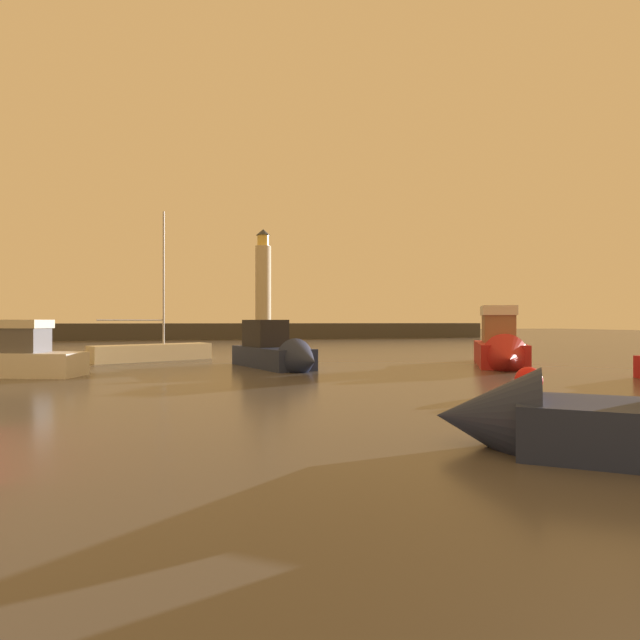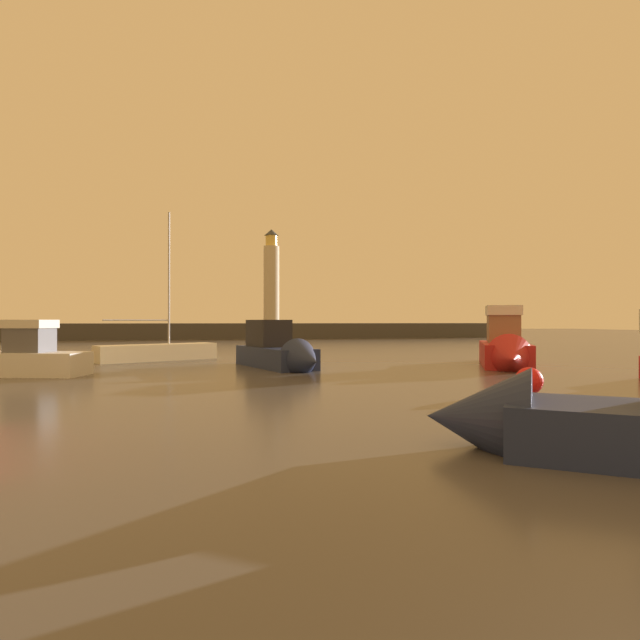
{
  "view_description": "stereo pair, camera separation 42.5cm",
  "coord_description": "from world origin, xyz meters",
  "px_view_note": "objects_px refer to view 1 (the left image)",
  "views": [
    {
      "loc": [
        -4.03,
        -1.09,
        2.41
      ],
      "look_at": [
        0.23,
        17.75,
        2.46
      ],
      "focal_mm": 28.56,
      "sensor_mm": 36.0,
      "label": 1
    },
    {
      "loc": [
        -3.62,
        -1.18,
        2.41
      ],
      "look_at": [
        0.23,
        17.75,
        2.46
      ],
      "focal_mm": 28.56,
      "sensor_mm": 36.0,
      "label": 2
    }
  ],
  "objects_px": {
    "lighthouse": "(263,279)",
    "motorboat_0": "(501,348)",
    "motorboat_5": "(629,414)",
    "sailboat_moored": "(152,352)",
    "motorboat_6": "(279,353)",
    "mooring_buoy": "(529,380)"
  },
  "relations": [
    {
      "from": "motorboat_6",
      "to": "sailboat_moored",
      "type": "bearing_deg",
      "value": 135.64
    },
    {
      "from": "motorboat_6",
      "to": "sailboat_moored",
      "type": "relative_size",
      "value": 0.84
    },
    {
      "from": "lighthouse",
      "to": "motorboat_0",
      "type": "bearing_deg",
      "value": -81.03
    },
    {
      "from": "motorboat_5",
      "to": "mooring_buoy",
      "type": "relative_size",
      "value": 7.87
    },
    {
      "from": "mooring_buoy",
      "to": "sailboat_moored",
      "type": "bearing_deg",
      "value": 127.92
    },
    {
      "from": "motorboat_0",
      "to": "sailboat_moored",
      "type": "xyz_separation_m",
      "value": [
        -18.52,
        8.17,
        -0.44
      ]
    },
    {
      "from": "lighthouse",
      "to": "motorboat_6",
      "type": "distance_m",
      "value": 46.4
    },
    {
      "from": "motorboat_5",
      "to": "motorboat_6",
      "type": "height_order",
      "value": "motorboat_5"
    },
    {
      "from": "motorboat_6",
      "to": "lighthouse",
      "type": "bearing_deg",
      "value": 84.64
    },
    {
      "from": "sailboat_moored",
      "to": "motorboat_5",
      "type": "bearing_deg",
      "value": -67.33
    },
    {
      "from": "motorboat_6",
      "to": "sailboat_moored",
      "type": "xyz_separation_m",
      "value": [
        -6.81,
        6.66,
        -0.26
      ]
    },
    {
      "from": "lighthouse",
      "to": "mooring_buoy",
      "type": "xyz_separation_m",
      "value": [
        2.55,
        -56.41,
        -7.94
      ]
    },
    {
      "from": "motorboat_5",
      "to": "mooring_buoy",
      "type": "xyz_separation_m",
      "value": [
        3.22,
        7.43,
        -0.34
      ]
    },
    {
      "from": "motorboat_0",
      "to": "motorboat_5",
      "type": "xyz_separation_m",
      "value": [
        -8.11,
        -16.76,
        -0.21
      ]
    },
    {
      "from": "motorboat_0",
      "to": "sailboat_moored",
      "type": "distance_m",
      "value": 20.25
    },
    {
      "from": "motorboat_0",
      "to": "sailboat_moored",
      "type": "height_order",
      "value": "sailboat_moored"
    },
    {
      "from": "sailboat_moored",
      "to": "motorboat_0",
      "type": "bearing_deg",
      "value": -23.81
    },
    {
      "from": "motorboat_0",
      "to": "motorboat_6",
      "type": "xyz_separation_m",
      "value": [
        -11.71,
        1.51,
        -0.18
      ]
    },
    {
      "from": "motorboat_5",
      "to": "motorboat_6",
      "type": "distance_m",
      "value": 18.62
    },
    {
      "from": "lighthouse",
      "to": "motorboat_0",
      "type": "relative_size",
      "value": 1.57
    },
    {
      "from": "motorboat_5",
      "to": "sailboat_moored",
      "type": "distance_m",
      "value": 27.02
    },
    {
      "from": "lighthouse",
      "to": "motorboat_6",
      "type": "bearing_deg",
      "value": -95.36
    }
  ]
}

